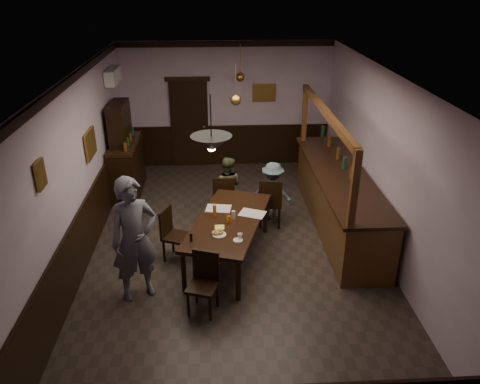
{
  "coord_description": "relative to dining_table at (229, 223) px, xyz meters",
  "views": [
    {
      "loc": [
        -0.3,
        -7.03,
        4.43
      ],
      "look_at": [
        0.09,
        -0.14,
        1.15
      ],
      "focal_mm": 35.0,
      "sensor_mm": 36.0,
      "label": 1
    }
  ],
  "objects": [
    {
      "name": "ac_unit",
      "position": [
        -2.27,
        3.24,
        1.76
      ],
      "size": [
        0.2,
        0.85,
        0.3
      ],
      "color": "white",
      "rests_on": "ground"
    },
    {
      "name": "person_seated_left",
      "position": [
        0.03,
        1.61,
        -0.08
      ],
      "size": [
        0.69,
        0.6,
        1.21
      ],
      "primitive_type": "imported",
      "rotation": [
        0.0,
        0.0,
        2.86
      ],
      "color": "brown",
      "rests_on": "ground"
    },
    {
      "name": "person_seated_right",
      "position": [
        0.89,
        1.35,
        -0.09
      ],
      "size": [
        0.88,
        0.73,
        1.19
      ],
      "primitive_type": "imported",
      "rotation": [
        0.0,
        0.0,
        2.69
      ],
      "color": "slate",
      "rests_on": "ground"
    },
    {
      "name": "beer_glass",
      "position": [
        -0.22,
        0.14,
        0.16
      ],
      "size": [
        0.06,
        0.06,
        0.2
      ],
      "primitive_type": "cylinder",
      "color": "#BF721E",
      "rests_on": "dining_table"
    },
    {
      "name": "picture_left_large",
      "position": [
        -2.35,
        1.14,
        1.01
      ],
      "size": [
        0.04,
        0.62,
        0.48
      ],
      "color": "olive",
      "rests_on": "ground"
    },
    {
      "name": "chair_far_right",
      "position": [
        0.82,
        1.07,
        -0.14
      ],
      "size": [
        0.49,
        0.49,
        0.99
      ],
      "rotation": [
        0.0,
        0.0,
        3.0
      ],
      "color": "black",
      "rests_on": "ground"
    },
    {
      "name": "door_back",
      "position": [
        -0.79,
        4.29,
        0.36
      ],
      "size": [
        0.9,
        0.06,
        2.1
      ],
      "primitive_type": "cube",
      "color": "black",
      "rests_on": "ground"
    },
    {
      "name": "person_standing",
      "position": [
        -1.37,
        -0.88,
        0.27
      ],
      "size": [
        0.83,
        0.72,
        1.91
      ],
      "primitive_type": "imported",
      "rotation": [
        0.0,
        0.0,
        0.45
      ],
      "color": "slate",
      "rests_on": "ground"
    },
    {
      "name": "pendant_brass_mid",
      "position": [
        0.21,
        1.7,
        1.61
      ],
      "size": [
        0.2,
        0.2,
        0.81
      ],
      "color": "#BF8C3F",
      "rests_on": "ground"
    },
    {
      "name": "newspaper_left",
      "position": [
        -0.16,
        0.4,
        0.07
      ],
      "size": [
        0.46,
        0.36,
        0.01
      ],
      "primitive_type": "cube",
      "rotation": [
        0.0,
        0.0,
        -0.16
      ],
      "color": "silver",
      "rests_on": "dining_table"
    },
    {
      "name": "pendant_brass_far",
      "position": [
        0.41,
        3.7,
        1.61
      ],
      "size": [
        0.2,
        0.2,
        0.81
      ],
      "color": "#BF8C3F",
      "rests_on": "ground"
    },
    {
      "name": "pastry_ring_a",
      "position": [
        -0.21,
        -0.47,
        0.1
      ],
      "size": [
        0.13,
        0.13,
        0.04
      ],
      "primitive_type": "torus",
      "color": "#C68C47",
      "rests_on": "pastry_plate"
    },
    {
      "name": "picture_left_small",
      "position": [
        -2.35,
        -1.26,
        1.46
      ],
      "size": [
        0.04,
        0.28,
        0.36
      ],
      "color": "olive",
      "rests_on": "ground"
    },
    {
      "name": "pastry_ring_b",
      "position": [
        -0.16,
        -0.45,
        0.1
      ],
      "size": [
        0.13,
        0.13,
        0.04
      ],
      "primitive_type": "torus",
      "color": "#C68C47",
      "rests_on": "pastry_plate"
    },
    {
      "name": "picture_back",
      "position": [
        1.01,
        4.3,
        1.11
      ],
      "size": [
        0.55,
        0.04,
        0.42
      ],
      "color": "olive",
      "rests_on": "ground"
    },
    {
      "name": "coffee_cup",
      "position": [
        0.15,
        -0.61,
        0.11
      ],
      "size": [
        0.1,
        0.1,
        0.07
      ],
      "primitive_type": "imported",
      "rotation": [
        0.0,
        0.0,
        -0.3
      ],
      "color": "white",
      "rests_on": "saucer"
    },
    {
      "name": "dining_table",
      "position": [
        0.0,
        0.0,
        0.0
      ],
      "size": [
        1.61,
        2.4,
        0.75
      ],
      "rotation": [
        0.0,
        0.0,
        -0.3
      ],
      "color": "black",
      "rests_on": "ground"
    },
    {
      "name": "soda_can",
      "position": [
        0.0,
        -0.1,
        0.12
      ],
      "size": [
        0.07,
        0.07,
        0.12
      ],
      "primitive_type": "cylinder",
      "color": "orange",
      "rests_on": "dining_table"
    },
    {
      "name": "pepper_mill",
      "position": [
        -0.58,
        -0.64,
        0.13
      ],
      "size": [
        0.04,
        0.04,
        0.14
      ],
      "primitive_type": "cylinder",
      "color": "black",
      "rests_on": "dining_table"
    },
    {
      "name": "pendant_iron",
      "position": [
        -0.24,
        -0.76,
        1.65
      ],
      "size": [
        0.56,
        0.56,
        0.78
      ],
      "color": "black",
      "rests_on": "ground"
    },
    {
      "name": "napkin",
      "position": [
        -0.15,
        -0.24,
        0.07
      ],
      "size": [
        0.19,
        0.19,
        0.0
      ],
      "primitive_type": "cube",
      "rotation": [
        0.0,
        0.0,
        -0.3
      ],
      "color": "#F6FF5D",
      "rests_on": "dining_table"
    },
    {
      "name": "pastry_plate",
      "position": [
        -0.16,
        -0.48,
        0.07
      ],
      "size": [
        0.22,
        0.22,
        0.01
      ],
      "primitive_type": "cylinder",
      "color": "white",
      "rests_on": "dining_table"
    },
    {
      "name": "bar_counter",
      "position": [
        2.1,
        1.05,
        -0.11
      ],
      "size": [
        0.95,
        4.07,
        2.28
      ],
      "color": "#4B2C14",
      "rests_on": "ground"
    },
    {
      "name": "saucer",
      "position": [
        0.12,
        -0.66,
        0.07
      ],
      "size": [
        0.15,
        0.15,
        0.01
      ],
      "primitive_type": "cylinder",
      "color": "white",
      "rests_on": "dining_table"
    },
    {
      "name": "newspaper_right",
      "position": [
        0.41,
        0.18,
        0.07
      ],
      "size": [
        0.5,
        0.44,
        0.01
      ],
      "primitive_type": "cube",
      "rotation": [
        0.0,
        0.0,
        -0.41
      ],
      "color": "silver",
      "rests_on": "dining_table"
    },
    {
      "name": "chair_near",
      "position": [
        -0.39,
        -1.27,
        -0.19
      ],
      "size": [
        0.5,
        0.5,
        0.91
      ],
      "rotation": [
        0.0,
        0.0,
        -0.33
      ],
      "color": "black",
      "rests_on": "ground"
    },
    {
      "name": "chair_far_left",
      "position": [
        -0.04,
        1.35,
        -0.17
      ],
      "size": [
        0.45,
        0.45,
        0.94
      ],
      "rotation": [
        0.0,
        0.0,
        3.04
      ],
      "color": "black",
      "rests_on": "ground"
    },
    {
      "name": "room",
      "position": [
        0.11,
        0.34,
        0.81
      ],
      "size": [
        5.01,
        8.01,
        3.01
      ],
      "color": "#2D2621",
      "rests_on": "ground"
    },
    {
      "name": "water_glass",
      "position": [
        0.08,
        0.02,
        0.14
      ],
      "size": [
        0.06,
        0.06,
        0.15
      ],
      "primitive_type": "cylinder",
      "color": "silver",
      "rests_on": "dining_table"
    },
    {
      "name": "chair_side",
      "position": [
        -0.94,
        0.09,
        -0.19
      ],
      "size": [
        0.52,
        0.52,
        0.91
      ],
      "rotation": [
        0.0,
        0.0,
        1.17
      ],
      "color": "black",
      "rests_on": "ground"
    },
    {
      "name": "sideboard",
      "position": [
        -2.1,
        2.72,
        0.12
      ],
      "size": [
        0.54,
        1.52,
        2.0
      ],
      "color": "black",
      "rests_on": "ground"
    }
  ]
}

